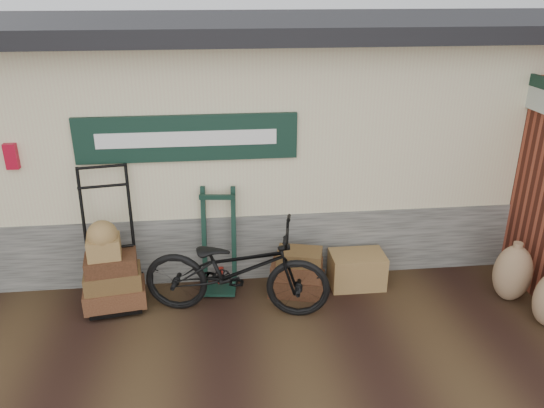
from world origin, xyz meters
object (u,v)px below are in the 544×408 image
at_px(green_barrow, 219,241).
at_px(wicker_hamper, 357,270).
at_px(porter_trolley, 109,238).
at_px(suitcase_stack, 297,271).
at_px(bicycle, 236,264).

bearing_deg(green_barrow, wicker_hamper, 2.33).
xyz_separation_m(porter_trolley, green_barrow, (1.28, 0.16, -0.19)).
xyz_separation_m(green_barrow, suitcase_stack, (0.96, -0.22, -0.37)).
xyz_separation_m(suitcase_stack, wicker_hamper, (0.80, 0.09, -0.08)).
relative_size(green_barrow, wicker_hamper, 1.95).
distance_m(wicker_hamper, bicycle, 1.67).
bearing_deg(green_barrow, bicycle, -64.57).
distance_m(porter_trolley, bicycle, 1.54).
relative_size(green_barrow, suitcase_stack, 1.97).
xyz_separation_m(porter_trolley, wicker_hamper, (3.03, 0.03, -0.64)).
relative_size(suitcase_stack, bicycle, 0.31).
distance_m(suitcase_stack, wicker_hamper, 0.81).
xyz_separation_m(green_barrow, bicycle, (0.19, -0.56, -0.03)).
xyz_separation_m(porter_trolley, suitcase_stack, (2.24, -0.06, -0.56)).
bearing_deg(suitcase_stack, wicker_hamper, 6.33).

